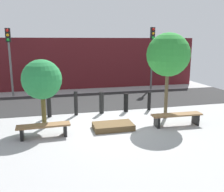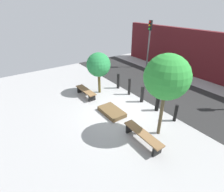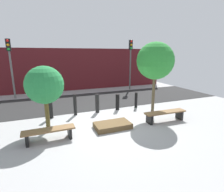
% 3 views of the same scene
% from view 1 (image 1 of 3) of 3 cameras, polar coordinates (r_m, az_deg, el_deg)
% --- Properties ---
extents(ground_plane, '(18.00, 18.00, 0.00)m').
position_cam_1_polar(ground_plane, '(9.99, -0.68, -6.27)').
color(ground_plane, '#999999').
extents(road_strip, '(18.00, 4.26, 0.01)m').
position_cam_1_polar(road_strip, '(13.62, -4.40, -1.17)').
color(road_strip, '#242424').
rests_on(road_strip, ground).
extents(building_facade, '(16.20, 0.50, 3.41)m').
position_cam_1_polar(building_facade, '(17.27, -6.74, 7.40)').
color(building_facade, '#511419').
rests_on(building_facade, ground).
extents(bench_left, '(1.79, 0.49, 0.44)m').
position_cam_1_polar(bench_left, '(8.83, -15.34, -7.09)').
color(bench_left, black).
rests_on(bench_left, ground).
extents(bench_right, '(1.99, 0.48, 0.47)m').
position_cam_1_polar(bench_right, '(9.96, 14.58, -4.67)').
color(bench_right, black).
rests_on(bench_right, ground).
extents(planter_bed, '(1.47, 0.86, 0.22)m').
position_cam_1_polar(planter_bed, '(9.34, 0.26, -6.93)').
color(planter_bed, brown).
rests_on(planter_bed, ground).
extents(tree_behind_left_bench, '(1.45, 1.45, 2.57)m').
position_cam_1_polar(tree_behind_left_bench, '(9.42, -15.75, 3.59)').
color(tree_behind_left_bench, brown).
rests_on(tree_behind_left_bench, ground).
extents(tree_behind_right_bench, '(1.76, 1.76, 3.55)m').
position_cam_1_polar(tree_behind_right_bench, '(10.42, 12.71, 9.13)').
color(tree_behind_right_bench, brown).
rests_on(tree_behind_right_bench, ground).
extents(bollard_far_left, '(0.18, 0.18, 1.03)m').
position_cam_1_polar(bollard_far_left, '(11.01, -14.21, -2.07)').
color(bollard_far_left, black).
rests_on(bollard_far_left, ground).
extents(bollard_left, '(0.16, 0.16, 1.07)m').
position_cam_1_polar(bollard_left, '(11.05, -8.26, -1.67)').
color(bollard_left, black).
rests_on(bollard_left, ground).
extents(bollard_center, '(0.20, 0.20, 0.98)m').
position_cam_1_polar(bollard_center, '(11.23, -2.41, -1.54)').
color(bollard_center, black).
rests_on(bollard_center, ground).
extents(bollard_right, '(0.21, 0.21, 0.86)m').
position_cam_1_polar(bollard_right, '(11.52, 3.20, -1.50)').
color(bollard_right, black).
rests_on(bollard_right, ground).
extents(bollard_far_right, '(0.16, 0.16, 0.87)m').
position_cam_1_polar(bollard_far_right, '(11.90, 8.50, -1.14)').
color(bollard_far_right, black).
rests_on(bollard_far_right, ground).
extents(traffic_light_west, '(0.28, 0.27, 3.92)m').
position_cam_1_polar(traffic_light_west, '(15.64, -22.44, 9.67)').
color(traffic_light_west, slate).
rests_on(traffic_light_west, ground).
extents(traffic_light_mid_west, '(0.28, 0.27, 4.07)m').
position_cam_1_polar(traffic_light_mid_west, '(16.81, 9.18, 10.90)').
color(traffic_light_mid_west, '#505050').
rests_on(traffic_light_mid_west, ground).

